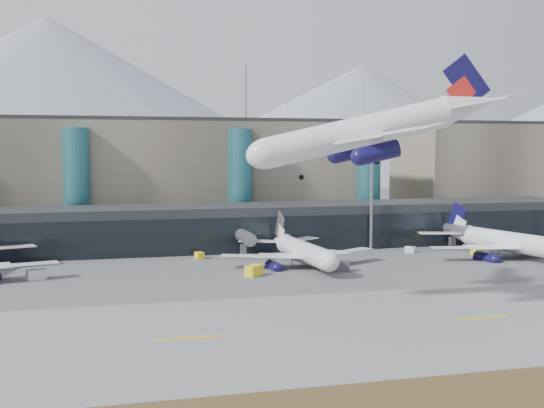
% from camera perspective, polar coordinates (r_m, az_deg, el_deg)
% --- Properties ---
extents(ground, '(900.00, 900.00, 0.00)m').
position_cam_1_polar(ground, '(102.76, 3.10, -8.21)').
color(ground, '#515154').
rests_on(ground, ground).
extents(runway_strip, '(400.00, 40.00, 0.04)m').
position_cam_1_polar(runway_strip, '(88.98, 6.06, -10.23)').
color(runway_strip, slate).
rests_on(runway_strip, ground).
extents(dirt_verge, '(400.00, 14.00, 0.03)m').
position_cam_1_polar(dirt_verge, '(67.20, 13.81, -15.31)').
color(dirt_verge, '#47351E').
rests_on(dirt_verge, ground).
extents(runway_markings, '(128.00, 1.00, 0.02)m').
position_cam_1_polar(runway_markings, '(88.97, 6.06, -10.21)').
color(runway_markings, gold).
rests_on(runway_markings, ground).
extents(concourse, '(170.00, 27.00, 10.00)m').
position_cam_1_polar(concourse, '(157.23, -3.25, -1.93)').
color(concourse, black).
rests_on(concourse, ground).
extents(terminal_main, '(130.00, 30.00, 31.00)m').
position_cam_1_polar(terminal_main, '(185.76, -12.81, 2.20)').
color(terminal_main, gray).
rests_on(terminal_main, ground).
extents(terminal_east, '(70.00, 30.00, 31.00)m').
position_cam_1_polar(terminal_east, '(223.99, 19.59, 2.43)').
color(terminal_east, gray).
rests_on(terminal_east, ground).
extents(teal_towers, '(116.40, 19.40, 46.00)m').
position_cam_1_polar(teal_towers, '(170.46, -9.28, 1.57)').
color(teal_towers, '#286970').
rests_on(teal_towers, ground).
extents(mountain_ridge, '(910.00, 400.00, 110.00)m').
position_cam_1_polar(mountain_ridge, '(478.34, -8.95, 7.25)').
color(mountain_ridge, gray).
rests_on(mountain_ridge, ground).
extents(lightmast_mid, '(3.00, 1.20, 25.60)m').
position_cam_1_polar(lightmast_mid, '(155.90, 8.33, 1.46)').
color(lightmast_mid, slate).
rests_on(lightmast_mid, ground).
extents(hero_jet, '(37.88, 38.04, 12.33)m').
position_cam_1_polar(hero_jet, '(97.82, 9.17, 6.91)').
color(hero_jet, silver).
rests_on(hero_jet, ground).
extents(jet_parked_mid, '(33.67, 33.01, 10.86)m').
position_cam_1_polar(jet_parked_mid, '(134.83, 2.25, -3.38)').
color(jet_parked_mid, silver).
rests_on(jet_parked_mid, ground).
extents(jet_parked_right, '(36.71, 37.65, 12.11)m').
position_cam_1_polar(jet_parked_right, '(153.74, 18.45, -2.45)').
color(jet_parked_right, silver).
rests_on(jet_parked_right, ground).
extents(veh_a, '(3.60, 2.76, 1.79)m').
position_cam_1_polar(veh_a, '(126.77, -19.11, -5.60)').
color(veh_a, silver).
rests_on(veh_a, ground).
extents(veh_b, '(1.95, 2.61, 1.35)m').
position_cam_1_polar(veh_b, '(143.55, -6.09, -4.30)').
color(veh_b, yellow).
rests_on(veh_b, ground).
extents(veh_c, '(4.10, 2.76, 2.09)m').
position_cam_1_polar(veh_c, '(128.50, 5.60, -5.17)').
color(veh_c, '#46464A').
rests_on(veh_c, ground).
extents(veh_e, '(2.99, 2.43, 1.48)m').
position_cam_1_polar(veh_e, '(154.56, 16.74, -3.81)').
color(veh_e, yellow).
rests_on(veh_e, ground).
extents(veh_g, '(2.37, 2.56, 1.30)m').
position_cam_1_polar(veh_g, '(154.39, 11.50, -3.75)').
color(veh_g, silver).
rests_on(veh_g, ground).
extents(veh_h, '(3.84, 3.82, 1.96)m').
position_cam_1_polar(veh_h, '(123.32, -1.54, -5.59)').
color(veh_h, yellow).
rests_on(veh_h, ground).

